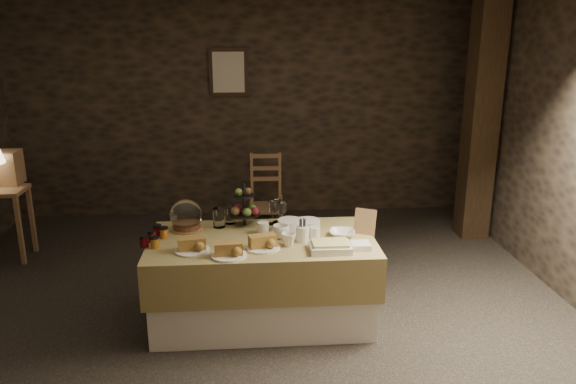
{
  "coord_description": "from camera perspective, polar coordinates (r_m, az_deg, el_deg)",
  "views": [
    {
      "loc": [
        0.03,
        -4.3,
        2.27
      ],
      "look_at": [
        0.38,
        0.2,
        0.93
      ],
      "focal_mm": 35.0,
      "sensor_mm": 36.0,
      "label": 1
    }
  ],
  "objects": [
    {
      "name": "chair",
      "position": [
        6.65,
        -2.25,
        -0.12
      ],
      "size": [
        0.4,
        0.38,
        0.65
      ],
      "rotation": [
        0.0,
        0.0,
        -0.02
      ],
      "color": "olive",
      "rests_on": "ground_plane"
    },
    {
      "name": "mug_c",
      "position": [
        4.45,
        -2.56,
        -3.67
      ],
      "size": [
        0.09,
        0.09,
        0.09
      ],
      "primitive_type": "cylinder",
      "color": "white",
      "rests_on": "buffet_table"
    },
    {
      "name": "cake_dome",
      "position": [
        4.59,
        -10.31,
        -2.52
      ],
      "size": [
        0.26,
        0.26,
        0.26
      ],
      "color": "olive",
      "rests_on": "buffet_table"
    },
    {
      "name": "room_shell",
      "position": [
        4.36,
        -4.8,
        7.1
      ],
      "size": [
        5.52,
        5.02,
        2.6
      ],
      "color": "black",
      "rests_on": "ground"
    },
    {
      "name": "timber_column",
      "position": [
        6.39,
        19.01,
        6.87
      ],
      "size": [
        0.3,
        0.3,
        2.6
      ],
      "primitive_type": "cube",
      "color": "black",
      "rests_on": "ground_plane"
    },
    {
      "name": "square_dish",
      "position": [
        4.2,
        7.37,
        -5.42
      ],
      "size": [
        0.14,
        0.14,
        0.04
      ],
      "primitive_type": "cube",
      "color": "white",
      "rests_on": "buffet_table"
    },
    {
      "name": "storage_jar_a",
      "position": [
        4.61,
        -7.01,
        -2.61
      ],
      "size": [
        0.1,
        0.1,
        0.16
      ],
      "primitive_type": "cylinder",
      "color": "white",
      "rests_on": "buffet_table"
    },
    {
      "name": "mug_d",
      "position": [
        4.36,
        2.72,
        -4.12
      ],
      "size": [
        0.08,
        0.08,
        0.09
      ],
      "primitive_type": "cylinder",
      "color": "white",
      "rests_on": "buffet_table"
    },
    {
      "name": "plate_stack_a",
      "position": [
        4.49,
        0.18,
        -3.43
      ],
      "size": [
        0.19,
        0.19,
        0.1
      ],
      "primitive_type": "cylinder",
      "color": "white",
      "rests_on": "buffet_table"
    },
    {
      "name": "tart_dish",
      "position": [
        4.13,
        4.31,
        -5.53
      ],
      "size": [
        0.3,
        0.22,
        0.07
      ],
      "color": "white",
      "rests_on": "buffet_table"
    },
    {
      "name": "plate_stack_b",
      "position": [
        4.52,
        2.0,
        -3.37
      ],
      "size": [
        0.2,
        0.2,
        0.08
      ],
      "primitive_type": "cylinder",
      "color": "white",
      "rests_on": "buffet_table"
    },
    {
      "name": "cutlery_holder",
      "position": [
        4.29,
        1.48,
        -4.26
      ],
      "size": [
        0.1,
        0.1,
        0.12
      ],
      "primitive_type": "cylinder",
      "color": "white",
      "rests_on": "buffet_table"
    },
    {
      "name": "ground_plane",
      "position": [
        4.86,
        -4.36,
        -11.37
      ],
      "size": [
        5.5,
        5.0,
        0.01
      ],
      "primitive_type": "cube",
      "color": "black",
      "rests_on": "ground"
    },
    {
      "name": "fruit_stand",
      "position": [
        4.61,
        -4.39,
        -1.75
      ],
      "size": [
        0.25,
        0.25,
        0.36
      ],
      "rotation": [
        0.0,
        0.0,
        -0.38
      ],
      "color": "black",
      "rests_on": "buffet_table"
    },
    {
      "name": "bowl",
      "position": [
        4.41,
        5.51,
        -4.22
      ],
      "size": [
        0.22,
        0.22,
        0.05
      ],
      "primitive_type": "imported",
      "rotation": [
        0.0,
        0.0,
        -0.13
      ],
      "color": "white",
      "rests_on": "buffet_table"
    },
    {
      "name": "menu_frame",
      "position": [
        4.47,
        7.82,
        -3.11
      ],
      "size": [
        0.18,
        0.14,
        0.22
      ],
      "primitive_type": "cube",
      "rotation": [
        -0.24,
        0.0,
        -0.47
      ],
      "color": "olive",
      "rests_on": "buffet_table"
    },
    {
      "name": "jam_jars",
      "position": [
        4.4,
        -13.4,
        -4.49
      ],
      "size": [
        0.18,
        0.32,
        0.07
      ],
      "color": "#5B0811",
      "rests_on": "buffet_table"
    },
    {
      "name": "bread_platter_right",
      "position": [
        4.16,
        -2.59,
        -5.22
      ],
      "size": [
        0.26,
        0.26,
        0.11
      ],
      "color": "white",
      "rests_on": "buffet_table"
    },
    {
      "name": "cup_a",
      "position": [
        4.35,
        -0.73,
        -4.04
      ],
      "size": [
        0.16,
        0.16,
        0.1
      ],
      "primitive_type": "imported",
      "rotation": [
        0.0,
        0.0,
        0.28
      ],
      "color": "white",
      "rests_on": "buffet_table"
    },
    {
      "name": "bread_platter_center",
      "position": [
        4.04,
        -6.06,
        -5.98
      ],
      "size": [
        0.26,
        0.26,
        0.11
      ],
      "color": "white",
      "rests_on": "buffet_table"
    },
    {
      "name": "buffet_table",
      "position": [
        4.47,
        -2.61,
        -8.25
      ],
      "size": [
        1.74,
        0.93,
        0.69
      ],
      "color": "silver",
      "rests_on": "ground_plane"
    },
    {
      "name": "framed_picture",
      "position": [
        6.79,
        -6.06,
        12.02
      ],
      "size": [
        0.45,
        0.04,
        0.55
      ],
      "color": "black",
      "rests_on": "room_shell"
    },
    {
      "name": "bread_platter_left",
      "position": [
        4.17,
        -9.75,
        -5.43
      ],
      "size": [
        0.26,
        0.26,
        0.11
      ],
      "color": "white",
      "rests_on": "buffet_table"
    },
    {
      "name": "storage_jar_b",
      "position": [
        4.69,
        -5.95,
        -2.36
      ],
      "size": [
        0.09,
        0.09,
        0.14
      ],
      "primitive_type": "cylinder",
      "color": "white",
      "rests_on": "buffet_table"
    },
    {
      "name": "cup_b",
      "position": [
        4.2,
        0.05,
        -4.85
      ],
      "size": [
        0.13,
        0.13,
        0.1
      ],
      "primitive_type": "imported",
      "rotation": [
        0.0,
        0.0,
        -0.24
      ],
      "color": "white",
      "rests_on": "buffet_table"
    }
  ]
}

